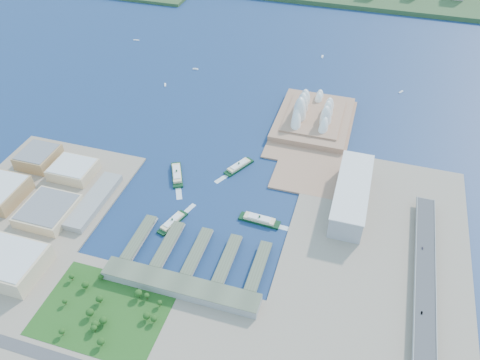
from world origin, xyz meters
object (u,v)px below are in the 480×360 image
(toaster_building, at_px, (351,194))
(ferry_d, at_px, (259,219))
(opera_house, at_px, (315,107))
(ferry_c, at_px, (172,221))
(ferry_b, at_px, (239,165))
(car_c, at_px, (423,248))
(car_b, at_px, (422,313))
(ferry_a, at_px, (177,173))

(toaster_building, xyz_separation_m, ferry_d, (-118.43, -71.98, -14.90))
(opera_house, relative_size, ferry_c, 3.43)
(ferry_b, distance_m, car_c, 301.98)
(toaster_building, relative_size, ferry_b, 2.77)
(car_b, distance_m, car_c, 101.68)
(opera_house, distance_m, car_b, 418.96)
(ferry_b, relative_size, ferry_d, 0.94)
(ferry_b, height_order, ferry_d, ferry_d)
(ferry_b, relative_size, car_b, 13.48)
(ferry_a, height_order, ferry_d, ferry_a)
(opera_house, distance_m, car_c, 331.83)
(toaster_building, bearing_deg, ferry_a, -177.26)
(ferry_b, height_order, car_c, car_c)
(ferry_b, bearing_deg, opera_house, 88.87)
(opera_house, relative_size, ferry_a, 2.98)
(ferry_c, relative_size, ferry_d, 0.89)
(ferry_a, bearing_deg, toaster_building, -23.66)
(ferry_a, height_order, car_b, car_b)
(ferry_b, relative_size, car_c, 12.80)
(toaster_building, relative_size, car_c, 35.47)
(ferry_b, distance_m, ferry_d, 124.11)
(ferry_a, bearing_deg, car_c, -35.27)
(ferry_a, xyz_separation_m, car_c, (370.95, -57.92, 9.77))
(ferry_b, bearing_deg, car_c, 7.42)
(car_b, relative_size, car_c, 0.95)
(ferry_d, relative_size, car_c, 13.56)
(car_b, bearing_deg, ferry_b, 143.75)
(opera_house, bearing_deg, car_b, -62.86)
(ferry_b, distance_m, car_b, 350.73)
(ferry_a, relative_size, car_c, 13.84)
(opera_house, bearing_deg, ferry_d, -95.97)
(toaster_building, bearing_deg, car_c, -35.05)
(opera_house, height_order, toaster_building, opera_house)
(opera_house, xyz_separation_m, ferry_a, (-179.95, -212.93, -26.28))
(ferry_a, height_order, ferry_c, ferry_a)
(ferry_a, distance_m, ferry_d, 162.63)
(ferry_d, bearing_deg, ferry_b, 34.00)
(ferry_a, bearing_deg, car_b, -49.68)
(ferry_b, xyz_separation_m, car_c, (282.73, -105.61, 10.20))
(opera_house, xyz_separation_m, ferry_b, (-91.73, -165.24, -26.71))
(car_c, bearing_deg, ferry_c, 7.02)
(car_c, bearing_deg, ferry_b, -20.48)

